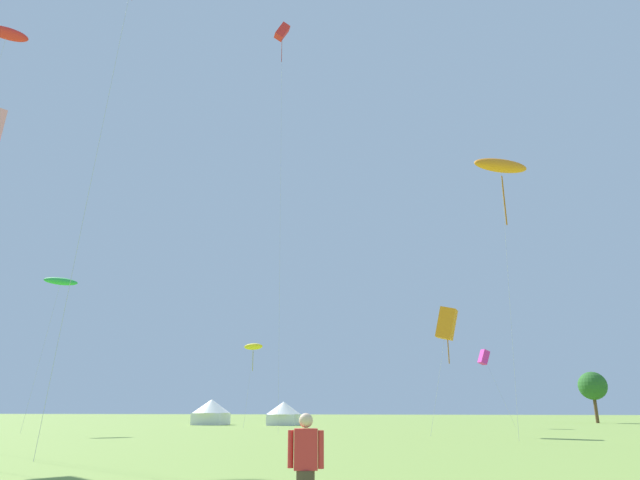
# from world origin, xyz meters

# --- Properties ---
(kite_red_parafoil) EXTENTS (3.10, 2.93, 30.87)m
(kite_red_parafoil) POSITION_xyz_m (-24.52, 27.79, 30.27)
(kite_red_parafoil) COLOR red
(kite_red_parafoil) RESTS_ON ground
(kite_orange_box) EXTENTS (2.58, 2.68, 9.32)m
(kite_orange_box) POSITION_xyz_m (8.21, 39.90, 8.03)
(kite_orange_box) COLOR orange
(kite_orange_box) RESTS_ON ground
(kite_magenta_box) EXTENTS (3.05, 2.61, 7.89)m
(kite_magenta_box) POSITION_xyz_m (12.17, 58.44, 7.06)
(kite_magenta_box) COLOR #E02DA3
(kite_magenta_box) RESTS_ON ground
(kite_green_parafoil) EXTENTS (2.73, 3.55, 12.94)m
(kite_green_parafoil) POSITION_xyz_m (-24.62, 38.33, 12.52)
(kite_green_parafoil) COLOR green
(kite_green_parafoil) RESTS_ON ground
(kite_red_box) EXTENTS (1.74, 1.43, 38.80)m
(kite_red_box) POSITION_xyz_m (-5.85, 41.39, 37.69)
(kite_red_box) COLOR red
(kite_red_box) RESTS_ON ground
(kite_orange_parafoil) EXTENTS (4.49, 4.00, 19.25)m
(kite_orange_parafoil) POSITION_xyz_m (12.63, 34.80, 18.43)
(kite_orange_parafoil) COLOR orange
(kite_orange_parafoil) RESTS_ON ground
(kite_yellow_parafoil) EXTENTS (2.56, 2.15, 8.64)m
(kite_yellow_parafoil) POSITION_xyz_m (-11.83, 53.52, 8.17)
(kite_yellow_parafoil) COLOR yellow
(kite_yellow_parafoil) RESTS_ON ground
(person_spectator) EXTENTS (0.57, 0.31, 1.73)m
(person_spectator) POSITION_xyz_m (5.32, 5.75, 0.85)
(person_spectator) COLOR #473828
(person_spectator) RESTS_ON ground
(festival_tent_center) EXTENTS (4.53, 4.53, 2.94)m
(festival_tent_center) POSITION_xyz_m (-19.75, 62.00, 1.63)
(festival_tent_center) COLOR white
(festival_tent_center) RESTS_ON ground
(festival_tent_right) EXTENTS (4.07, 4.07, 2.64)m
(festival_tent_right) POSITION_xyz_m (-10.71, 62.00, 1.46)
(festival_tent_right) COLOR white
(festival_tent_right) RESTS_ON ground
(tree_distant_right) EXTENTS (3.77, 3.77, 6.77)m
(tree_distant_right) POSITION_xyz_m (28.02, 81.08, 4.85)
(tree_distant_right) COLOR brown
(tree_distant_right) RESTS_ON ground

